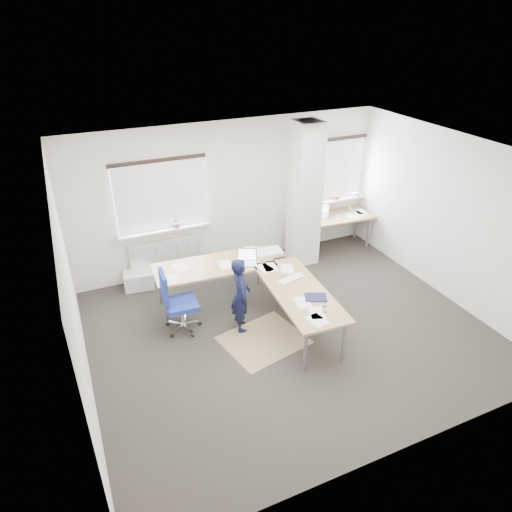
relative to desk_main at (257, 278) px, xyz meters
name	(u,v)px	position (x,y,z in m)	size (l,w,h in m)	color
ground	(289,330)	(0.27, -0.62, -0.69)	(6.00, 6.00, 0.00)	#2A2622
room_shell	(290,217)	(0.46, -0.17, 1.05)	(6.04, 5.04, 2.82)	silver
floor_mat	(263,340)	(-0.20, -0.68, -0.69)	(1.19, 1.01, 0.01)	#8F764E
white_crate	(139,280)	(-1.63, 1.63, -0.54)	(0.52, 0.37, 0.31)	white
desk_main	(257,278)	(0.00, 0.00, 0.00)	(2.41, 2.75, 0.96)	olive
desk_side	(339,217)	(2.53, 1.53, -0.01)	(1.44, 0.79, 1.22)	olive
task_chair	(180,314)	(-1.28, 0.10, -0.39)	(0.59, 0.58, 1.08)	navy
person	(241,295)	(-0.39, -0.24, -0.07)	(0.45, 0.30, 1.24)	black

